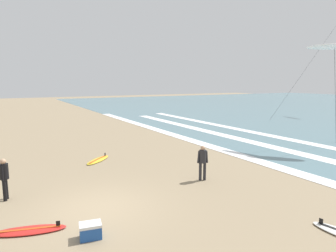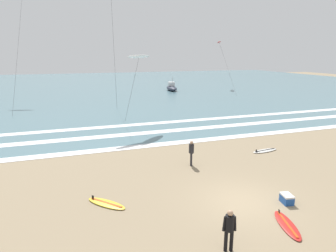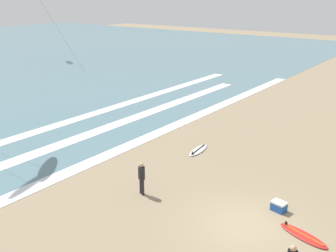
{
  "view_description": "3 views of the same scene",
  "coord_description": "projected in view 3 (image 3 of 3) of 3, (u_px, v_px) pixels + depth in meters",
  "views": [
    {
      "loc": [
        9.68,
        -2.64,
        4.41
      ],
      "look_at": [
        -0.33,
        3.04,
        2.66
      ],
      "focal_mm": 31.13,
      "sensor_mm": 36.0,
      "label": 1
    },
    {
      "loc": [
        -7.16,
        -10.31,
        6.77
      ],
      "look_at": [
        -2.1,
        4.95,
        2.67
      ],
      "focal_mm": 30.17,
      "sensor_mm": 36.0,
      "label": 2
    },
    {
      "loc": [
        -12.86,
        -5.81,
        8.96
      ],
      "look_at": [
        0.73,
        4.4,
        3.15
      ],
      "focal_mm": 41.68,
      "sensor_mm": 36.0,
      "label": 3
    }
  ],
  "objects": [
    {
      "name": "surfboard_right_spare",
      "position": [
        303.0,
        236.0,
        15.11
      ],
      "size": [
        1.17,
        2.18,
        0.25
      ],
      "color": "red",
      "rests_on": "ground"
    },
    {
      "name": "surfboard_near_water",
      "position": [
        198.0,
        150.0,
        23.33
      ],
      "size": [
        2.16,
        0.86,
        0.25
      ],
      "color": "silver",
      "rests_on": "ground"
    },
    {
      "name": "surfer_foreground_main",
      "position": [
        142.0,
        176.0,
        18.02
      ],
      "size": [
        0.32,
        0.5,
        1.6
      ],
      "color": "#232328",
      "rests_on": "ground"
    },
    {
      "name": "ground_plane",
      "position": [
        243.0,
        224.0,
        15.93
      ],
      "size": [
        160.0,
        160.0,
        0.0
      ],
      "primitive_type": "plane",
      "color": "#937F60"
    },
    {
      "name": "wave_foam_mid_break",
      "position": [
        28.0,
        156.0,
        22.53
      ],
      "size": [
        47.34,
        1.06,
        0.01
      ],
      "primitive_type": "cube",
      "color": "white",
      "rests_on": "ocean_surface"
    },
    {
      "name": "cooler_box",
      "position": [
        279.0,
        206.0,
        16.85
      ],
      "size": [
        0.55,
        0.68,
        0.44
      ],
      "color": "#1E4C9E",
      "rests_on": "ground"
    },
    {
      "name": "wave_foam_outer_break",
      "position": [
        14.0,
        139.0,
        25.23
      ],
      "size": [
        53.11,
        1.0,
        0.01
      ],
      "primitive_type": "cube",
      "color": "white",
      "rests_on": "ocean_surface"
    },
    {
      "name": "wave_foam_shoreline",
      "position": [
        78.0,
        168.0,
        21.01
      ],
      "size": [
        57.78,
        0.98,
        0.01
      ],
      "primitive_type": "cube",
      "color": "white",
      "rests_on": "ocean_surface"
    }
  ]
}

